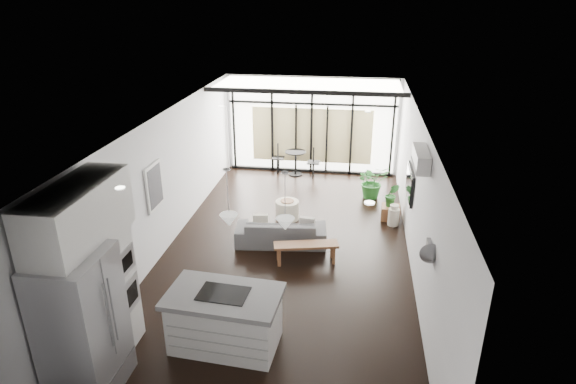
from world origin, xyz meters
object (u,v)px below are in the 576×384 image
(island, at_px, (225,319))
(pouf, at_px, (287,210))
(tv, at_px, (410,184))
(console_bench, at_px, (306,253))
(sofa, at_px, (281,227))
(fridge, at_px, (83,326))
(milk_can, at_px, (394,215))

(island, distance_m, pouf, 4.50)
(tv, bearing_deg, console_bench, -147.85)
(console_bench, height_order, tv, tv)
(sofa, bearing_deg, pouf, -93.77)
(console_bench, bearing_deg, pouf, 96.22)
(fridge, relative_size, tv, 1.86)
(pouf, relative_size, tv, 0.51)
(island, height_order, console_bench, island)
(island, bearing_deg, fridge, -140.94)
(island, bearing_deg, milk_can, 62.78)
(island, xyz_separation_m, milk_can, (2.73, 4.51, -0.21))
(console_bench, xyz_separation_m, pouf, (-0.66, 1.90, 0.02))
(island, relative_size, pouf, 3.01)
(island, relative_size, console_bench, 1.32)
(fridge, bearing_deg, console_bench, 55.93)
(fridge, distance_m, sofa, 4.81)
(fridge, bearing_deg, milk_can, 52.56)
(island, bearing_deg, console_bench, 74.23)
(sofa, height_order, tv, tv)
(sofa, height_order, pouf, sofa)
(sofa, distance_m, tv, 2.85)
(fridge, xyz_separation_m, pouf, (1.83, 5.58, -0.80))
(fridge, xyz_separation_m, tv, (4.51, 4.95, 0.28))
(pouf, bearing_deg, island, -93.40)
(island, height_order, pouf, island)
(fridge, height_order, console_bench, fridge)
(island, distance_m, tv, 4.92)
(island, bearing_deg, sofa, 88.48)
(milk_can, bearing_deg, pouf, -179.42)
(milk_can, bearing_deg, island, -121.21)
(sofa, bearing_deg, fridge, 60.66)
(sofa, bearing_deg, tv, -173.80)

